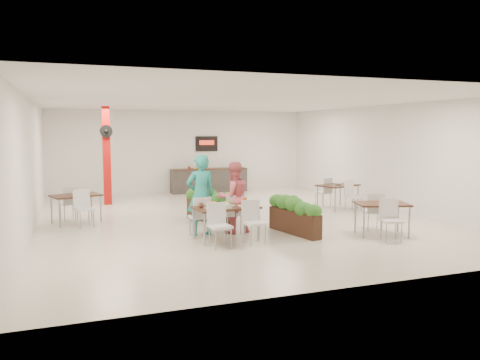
% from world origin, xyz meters
% --- Properties ---
extents(ground, '(12.00, 12.00, 0.00)m').
position_xyz_m(ground, '(0.00, 0.00, 0.00)').
color(ground, beige).
rests_on(ground, ground).
extents(room_shell, '(10.10, 12.10, 3.22)m').
position_xyz_m(room_shell, '(0.00, 0.00, 2.01)').
color(room_shell, white).
rests_on(room_shell, ground).
extents(red_column, '(0.40, 0.41, 3.20)m').
position_xyz_m(red_column, '(-3.00, 3.79, 1.64)').
color(red_column, '#AE0F0B').
rests_on(red_column, ground).
extents(service_counter, '(3.00, 0.64, 2.20)m').
position_xyz_m(service_counter, '(1.00, 5.65, 0.49)').
color(service_counter, '#2E2B29').
rests_on(service_counter, ground).
extents(main_table, '(1.47, 1.73, 0.92)m').
position_xyz_m(main_table, '(-0.92, -2.35, 0.64)').
color(main_table, black).
rests_on(main_table, ground).
extents(diner_man, '(0.73, 0.52, 1.88)m').
position_xyz_m(diner_man, '(-1.31, -1.69, 0.94)').
color(diner_man, teal).
rests_on(diner_man, ground).
extents(diner_woman, '(0.88, 0.72, 1.69)m').
position_xyz_m(diner_woman, '(-0.51, -1.69, 0.84)').
color(diner_woman, '#F16B77').
rests_on(diner_woman, ground).
extents(planter_left, '(0.91, 1.81, 0.99)m').
position_xyz_m(planter_left, '(-0.66, -0.23, 0.51)').
color(planter_left, black).
rests_on(planter_left, ground).
extents(planter_right, '(0.67, 1.73, 0.91)m').
position_xyz_m(planter_right, '(0.80, -2.27, 0.48)').
color(planter_right, black).
rests_on(planter_right, ground).
extents(side_table_a, '(1.37, 1.67, 0.92)m').
position_xyz_m(side_table_a, '(-4.01, 0.83, 0.63)').
color(side_table_a, black).
rests_on(side_table_a, ground).
extents(side_table_b, '(1.42, 1.67, 0.92)m').
position_xyz_m(side_table_b, '(3.68, 0.50, 0.63)').
color(side_table_b, black).
rests_on(side_table_b, ground).
extents(side_table_c, '(1.33, 1.67, 0.92)m').
position_xyz_m(side_table_c, '(2.64, -3.08, 0.62)').
color(side_table_c, black).
rests_on(side_table_c, ground).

